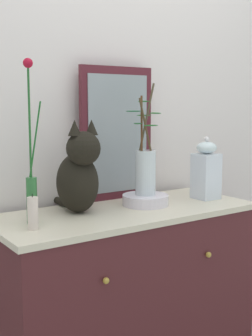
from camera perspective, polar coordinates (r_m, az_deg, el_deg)
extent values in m
cube|color=silver|center=(2.18, -4.70, 8.60)|extent=(4.40, 0.08, 2.60)
cube|color=#4A1E21|center=(2.11, 0.00, -16.54)|extent=(1.13, 0.47, 0.80)
cube|color=beige|center=(1.97, 0.00, -5.55)|extent=(1.15, 0.48, 0.02)
sphere|color=#B79338|center=(1.69, -2.51, -13.88)|extent=(0.02, 0.02, 0.02)
sphere|color=#B79338|center=(1.99, 10.26, -10.60)|extent=(0.02, 0.02, 0.02)
cube|color=#511B24|center=(2.16, -1.18, 4.31)|extent=(0.39, 0.03, 0.62)
cube|color=gray|center=(2.14, -0.96, 4.29)|extent=(0.32, 0.01, 0.55)
ellipsoid|color=black|center=(1.91, -6.09, -1.88)|extent=(0.17, 0.21, 0.25)
sphere|color=black|center=(1.84, -5.34, 2.44)|extent=(0.14, 0.14, 0.14)
cone|color=black|center=(1.85, -4.33, 5.09)|extent=(0.05, 0.05, 0.06)
cone|color=black|center=(1.81, -6.45, 5.00)|extent=(0.05, 0.05, 0.06)
cylinder|color=black|center=(2.10, -8.63, -3.98)|extent=(0.03, 0.20, 0.03)
cylinder|color=#2F6D36|center=(1.76, -11.67, -4.01)|extent=(0.04, 0.04, 0.18)
cylinder|color=#205A24|center=(1.72, -11.94, 5.44)|extent=(0.01, 0.01, 0.40)
sphere|color=#AD0F27|center=(1.73, -12.15, 12.70)|extent=(0.04, 0.04, 0.04)
cylinder|color=#195B1F|center=(1.73, -11.27, 3.54)|extent=(0.06, 0.01, 0.28)
cylinder|color=white|center=(2.05, 2.44, -4.00)|extent=(0.21, 0.21, 0.05)
cylinder|color=silver|center=(2.03, 2.46, -0.59)|extent=(0.09, 0.09, 0.20)
cylinder|color=#4A402C|center=(2.03, 2.39, 5.31)|extent=(0.08, 0.04, 0.37)
ellipsoid|color=#1D561D|center=(2.08, 2.26, 6.59)|extent=(0.08, 0.05, 0.01)
ellipsoid|color=#1E6321|center=(2.10, 2.22, 8.32)|extent=(0.04, 0.07, 0.01)
cylinder|color=#51321A|center=(2.01, 1.97, 4.51)|extent=(0.04, 0.06, 0.32)
ellipsoid|color=#1E5328|center=(2.00, 1.50, 5.57)|extent=(0.08, 0.07, 0.01)
ellipsoid|color=#17532E|center=(2.00, 0.96, 7.11)|extent=(0.08, 0.06, 0.01)
cylinder|color=#493821|center=(1.99, 2.64, 4.34)|extent=(0.07, 0.03, 0.31)
ellipsoid|color=#1E6423|center=(1.94, 3.12, 5.33)|extent=(0.07, 0.05, 0.01)
ellipsoid|color=#195F20|center=(1.94, 3.67, 6.85)|extent=(0.04, 0.07, 0.01)
cube|color=white|center=(2.21, 9.95, -1.01)|extent=(0.11, 0.11, 0.22)
ellipsoid|color=silver|center=(2.19, 10.04, 2.52)|extent=(0.10, 0.10, 0.06)
sphere|color=silver|center=(2.19, 10.06, 3.58)|extent=(0.02, 0.02, 0.02)
cylinder|color=beige|center=(1.68, -11.55, -5.57)|extent=(0.04, 0.04, 0.12)
cylinder|color=black|center=(1.67, -11.62, -3.38)|extent=(0.00, 0.00, 0.01)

